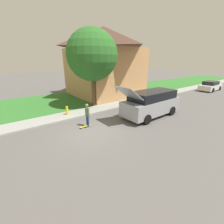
{
  "coord_description": "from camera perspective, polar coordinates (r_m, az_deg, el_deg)",
  "views": [
    {
      "loc": [
        7.82,
        -4.48,
        4.33
      ],
      "look_at": [
        -0.07,
        1.65,
        0.9
      ],
      "focal_mm": 24.0,
      "sensor_mm": 36.0,
      "label": 1
    }
  ],
  "objects": [
    {
      "name": "fire_hydrant",
      "position": [
        12.85,
        -16.75,
        0.54
      ],
      "size": [
        0.2,
        0.2,
        0.72
      ],
      "color": "gold",
      "rests_on": "sidewalk"
    },
    {
      "name": "car_down_street",
      "position": [
        27.62,
        33.38,
        8.24
      ],
      "size": [
        1.93,
        4.48,
        1.42
      ],
      "color": "silver",
      "rests_on": "ground_plane"
    },
    {
      "name": "suv_parked",
      "position": [
        12.5,
        14.74,
        3.34
      ],
      "size": [
        2.16,
        5.85,
        2.75
      ],
      "color": "gray",
      "rests_on": "ground_plane"
    },
    {
      "name": "skateboard",
      "position": [
        10.45,
        -10.08,
        -5.36
      ],
      "size": [
        0.21,
        0.82,
        0.1
      ],
      "color": "#A89323",
      "rests_on": "ground_plane"
    },
    {
      "name": "lawn",
      "position": [
        19.45,
        -4.21,
        6.15
      ],
      "size": [
        10.0,
        80.0,
        0.08
      ],
      "color": "#2D6B28",
      "rests_on": "ground_plane"
    },
    {
      "name": "lawn_tree_near",
      "position": [
        14.6,
        -7.58,
        20.62
      ],
      "size": [
        4.65,
        4.65,
        7.05
      ],
      "color": "brown",
      "rests_on": "lawn"
    },
    {
      "name": "house",
      "position": [
        19.96,
        -3.05,
        18.84
      ],
      "size": [
        8.86,
        8.35,
        8.11
      ],
      "color": "tan",
      "rests_on": "lawn"
    },
    {
      "name": "sidewalk",
      "position": [
        16.08,
        4.56,
        3.44
      ],
      "size": [
        1.8,
        80.0,
        0.1
      ],
      "color": "gray",
      "rests_on": "ground_plane"
    },
    {
      "name": "skateboarder",
      "position": [
        10.28,
        -9.38,
        -0.85
      ],
      "size": [
        0.41,
        0.21,
        1.62
      ],
      "color": "navy",
      "rests_on": "ground_plane"
    },
    {
      "name": "ground_plane",
      "position": [
        10.0,
        -7.28,
        -6.88
      ],
      "size": [
        120.0,
        120.0,
        0.0
      ],
      "primitive_type": "plane",
      "color": "#54514F"
    }
  ]
}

